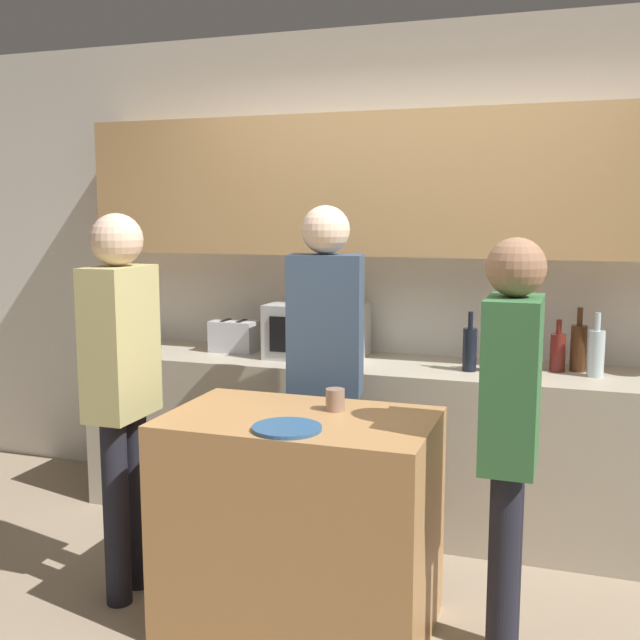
{
  "coord_description": "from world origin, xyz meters",
  "views": [
    {
      "loc": [
        0.8,
        -2.44,
        1.68
      ],
      "look_at": [
        -0.19,
        0.5,
        1.23
      ],
      "focal_mm": 42.0,
      "sensor_mm": 36.0,
      "label": 1
    }
  ],
  "objects_px": {
    "microwave": "(317,330)",
    "bottle_6": "(596,352)",
    "plate_on_island": "(287,428)",
    "person_left": "(325,353)",
    "bottle_2": "(509,357)",
    "person_right": "(510,420)",
    "toaster": "(234,336)",
    "bottle_3": "(534,353)",
    "bottle_0": "(470,348)",
    "bottle_4": "(558,352)",
    "person_center": "(122,373)",
    "bottle_1": "(490,353)",
    "bottle_5": "(578,347)",
    "cup_0": "(335,400)"
  },
  "relations": [
    {
      "from": "cup_0",
      "to": "person_right",
      "type": "relative_size",
      "value": 0.06
    },
    {
      "from": "plate_on_island",
      "to": "person_right",
      "type": "relative_size",
      "value": 0.16
    },
    {
      "from": "microwave",
      "to": "bottle_5",
      "type": "height_order",
      "value": "bottle_5"
    },
    {
      "from": "person_left",
      "to": "toaster",
      "type": "bearing_deg",
      "value": -46.94
    },
    {
      "from": "microwave",
      "to": "bottle_5",
      "type": "bearing_deg",
      "value": 2.45
    },
    {
      "from": "person_center",
      "to": "person_right",
      "type": "relative_size",
      "value": 1.05
    },
    {
      "from": "cup_0",
      "to": "bottle_1",
      "type": "bearing_deg",
      "value": 62.36
    },
    {
      "from": "cup_0",
      "to": "bottle_4",
      "type": "bearing_deg",
      "value": 52.26
    },
    {
      "from": "toaster",
      "to": "person_left",
      "type": "relative_size",
      "value": 0.15
    },
    {
      "from": "bottle_0",
      "to": "bottle_5",
      "type": "xyz_separation_m",
      "value": [
        0.52,
        0.17,
        0.01
      ]
    },
    {
      "from": "plate_on_island",
      "to": "cup_0",
      "type": "relative_size",
      "value": 2.88
    },
    {
      "from": "bottle_2",
      "to": "bottle_4",
      "type": "xyz_separation_m",
      "value": [
        0.23,
        0.13,
        0.02
      ]
    },
    {
      "from": "toaster",
      "to": "bottle_6",
      "type": "relative_size",
      "value": 0.82
    },
    {
      "from": "bottle_6",
      "to": "person_right",
      "type": "relative_size",
      "value": 0.2
    },
    {
      "from": "toaster",
      "to": "bottle_3",
      "type": "relative_size",
      "value": 1.11
    },
    {
      "from": "person_left",
      "to": "person_center",
      "type": "xyz_separation_m",
      "value": [
        -0.72,
        -0.59,
        -0.03
      ]
    },
    {
      "from": "bottle_2",
      "to": "bottle_4",
      "type": "relative_size",
      "value": 0.85
    },
    {
      "from": "bottle_2",
      "to": "plate_on_island",
      "type": "relative_size",
      "value": 0.87
    },
    {
      "from": "bottle_0",
      "to": "bottle_1",
      "type": "distance_m",
      "value": 0.11
    },
    {
      "from": "toaster",
      "to": "bottle_4",
      "type": "bearing_deg",
      "value": 0.67
    },
    {
      "from": "bottle_1",
      "to": "person_center",
      "type": "relative_size",
      "value": 0.14
    },
    {
      "from": "microwave",
      "to": "bottle_0",
      "type": "relative_size",
      "value": 1.71
    },
    {
      "from": "microwave",
      "to": "person_right",
      "type": "xyz_separation_m",
      "value": [
        1.14,
        -1.2,
        -0.09
      ]
    },
    {
      "from": "bottle_1",
      "to": "bottle_6",
      "type": "xyz_separation_m",
      "value": [
        0.5,
        0.03,
        0.03
      ]
    },
    {
      "from": "toaster",
      "to": "person_right",
      "type": "xyz_separation_m",
      "value": [
        1.65,
        -1.2,
        -0.03
      ]
    },
    {
      "from": "plate_on_island",
      "to": "microwave",
      "type": "bearing_deg",
      "value": 104.21
    },
    {
      "from": "toaster",
      "to": "bottle_4",
      "type": "distance_m",
      "value": 1.79
    },
    {
      "from": "bottle_0",
      "to": "bottle_6",
      "type": "height_order",
      "value": "bottle_6"
    },
    {
      "from": "bottle_0",
      "to": "bottle_5",
      "type": "height_order",
      "value": "bottle_5"
    },
    {
      "from": "bottle_3",
      "to": "person_right",
      "type": "distance_m",
      "value": 1.21
    },
    {
      "from": "toaster",
      "to": "person_right",
      "type": "relative_size",
      "value": 0.16
    },
    {
      "from": "bottle_3",
      "to": "person_left",
      "type": "height_order",
      "value": "person_left"
    },
    {
      "from": "toaster",
      "to": "bottle_6",
      "type": "xyz_separation_m",
      "value": [
        1.96,
        -0.05,
        0.03
      ]
    },
    {
      "from": "cup_0",
      "to": "person_center",
      "type": "bearing_deg",
      "value": -172.02
    },
    {
      "from": "bottle_6",
      "to": "person_left",
      "type": "height_order",
      "value": "person_left"
    },
    {
      "from": "person_left",
      "to": "bottle_5",
      "type": "bearing_deg",
      "value": -158.2
    },
    {
      "from": "toaster",
      "to": "person_left",
      "type": "height_order",
      "value": "person_left"
    },
    {
      "from": "plate_on_island",
      "to": "person_left",
      "type": "distance_m",
      "value": 0.8
    },
    {
      "from": "bottle_1",
      "to": "bottle_6",
      "type": "height_order",
      "value": "bottle_6"
    },
    {
      "from": "toaster",
      "to": "person_right",
      "type": "height_order",
      "value": "person_right"
    },
    {
      "from": "plate_on_island",
      "to": "person_center",
      "type": "height_order",
      "value": "person_center"
    },
    {
      "from": "bottle_1",
      "to": "person_left",
      "type": "height_order",
      "value": "person_left"
    },
    {
      "from": "bottle_2",
      "to": "microwave",
      "type": "bearing_deg",
      "value": 174.06
    },
    {
      "from": "toaster",
      "to": "cup_0",
      "type": "xyz_separation_m",
      "value": [
        0.95,
        -1.06,
        -0.04
      ]
    },
    {
      "from": "bottle_3",
      "to": "person_right",
      "type": "relative_size",
      "value": 0.15
    },
    {
      "from": "bottle_2",
      "to": "cup_0",
      "type": "bearing_deg",
      "value": -122.63
    },
    {
      "from": "microwave",
      "to": "bottle_6",
      "type": "bearing_deg",
      "value": -1.79
    },
    {
      "from": "bottle_1",
      "to": "bottle_4",
      "type": "relative_size",
      "value": 0.89
    },
    {
      "from": "bottle_1",
      "to": "cup_0",
      "type": "bearing_deg",
      "value": -117.64
    },
    {
      "from": "bottle_2",
      "to": "person_right",
      "type": "height_order",
      "value": "person_right"
    }
  ]
}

